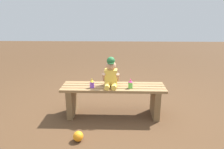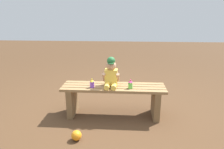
# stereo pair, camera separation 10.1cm
# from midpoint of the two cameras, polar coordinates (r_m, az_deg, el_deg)

# --- Properties ---
(ground_plane) EXTENTS (16.00, 16.00, 0.00)m
(ground_plane) POSITION_cam_midpoint_polar(r_m,az_deg,el_deg) (2.96, 1.40, -11.27)
(ground_plane) COLOR #4C331E
(park_bench) EXTENTS (1.41, 0.37, 0.44)m
(park_bench) POSITION_cam_midpoint_polar(r_m,az_deg,el_deg) (2.83, 1.45, -6.07)
(park_bench) COLOR olive
(park_bench) RESTS_ON ground_plane
(child_figure) EXTENTS (0.23, 0.27, 0.40)m
(child_figure) POSITION_cam_midpoint_polar(r_m,az_deg,el_deg) (2.72, 0.78, 0.26)
(child_figure) COLOR #F2C64C
(child_figure) RESTS_ON park_bench
(sippy_cup_left) EXTENTS (0.06, 0.06, 0.12)m
(sippy_cup_left) POSITION_cam_midpoint_polar(r_m,az_deg,el_deg) (2.71, -4.62, -2.50)
(sippy_cup_left) COLOR #8C4CCC
(sippy_cup_left) RESTS_ON park_bench
(sippy_cup_right) EXTENTS (0.06, 0.06, 0.12)m
(sippy_cup_right) POSITION_cam_midpoint_polar(r_m,az_deg,el_deg) (2.69, 6.32, -2.75)
(sippy_cup_right) COLOR #66CC4C
(sippy_cup_right) RESTS_ON park_bench
(toy_ball) EXTENTS (0.12, 0.12, 0.12)m
(toy_ball) POSITION_cam_midpoint_polar(r_m,az_deg,el_deg) (2.43, -8.81, -16.70)
(toy_ball) COLOR orange
(toy_ball) RESTS_ON ground_plane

